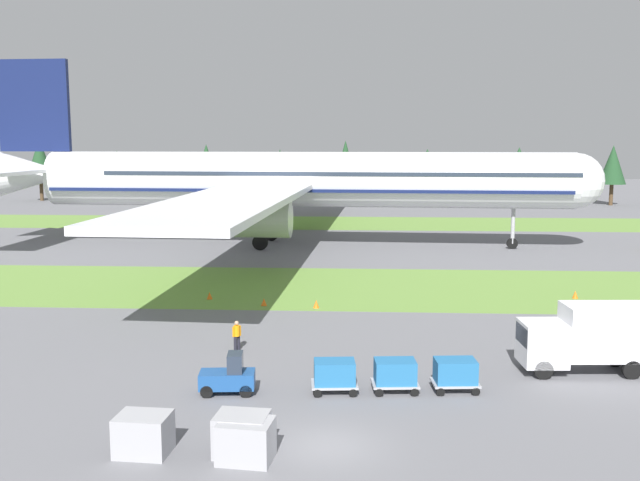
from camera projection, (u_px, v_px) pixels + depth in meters
name	position (u px, v px, depth m)	size (l,w,h in m)	color
ground_plane	(327.00, 446.00, 28.22)	(400.00, 400.00, 0.00)	slate
grass_strip_near	(345.00, 287.00, 58.79)	(320.00, 16.97, 0.01)	olive
grass_strip_far	(352.00, 223.00, 104.21)	(320.00, 16.97, 0.01)	olive
airliner	(283.00, 179.00, 80.99)	(69.99, 85.63, 21.12)	white
baggage_tug	(229.00, 377.00, 33.99)	(2.71, 1.53, 1.97)	#1E4C8E
cargo_dolly_lead	(334.00, 374.00, 34.15)	(2.33, 1.69, 1.55)	#A3A3A8
cargo_dolly_second	(395.00, 373.00, 34.24)	(2.33, 1.69, 1.55)	#A3A3A8
cargo_dolly_third	(455.00, 372.00, 34.34)	(2.33, 1.69, 1.55)	#A3A3A8
catering_truck	(590.00, 336.00, 36.91)	(7.09, 2.75, 3.58)	silver
ground_crew_marshaller	(237.00, 334.00, 40.93)	(0.44, 0.40, 1.74)	black
uld_container_0	(144.00, 434.00, 27.47)	(2.00, 1.60, 1.55)	#A3A3A8
uld_container_1	(246.00, 441.00, 26.88)	(2.00, 1.60, 1.54)	#A3A3A8
uld_container_2	(242.00, 434.00, 27.43)	(2.00, 1.60, 1.57)	#A3A3A8
taxiway_marker_0	(264.00, 302.00, 52.15)	(0.44, 0.44, 0.55)	orange
taxiway_marker_1	(575.00, 295.00, 54.53)	(0.44, 0.44, 0.59)	orange
taxiway_marker_2	(210.00, 296.00, 54.30)	(0.44, 0.44, 0.55)	orange
taxiway_marker_3	(316.00, 304.00, 51.44)	(0.44, 0.44, 0.58)	orange
distant_tree_line	(323.00, 167.00, 137.48)	(190.31, 10.36, 12.38)	#4C3823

